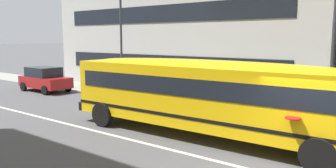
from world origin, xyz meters
name	(u,v)px	position (x,y,z in m)	size (l,w,h in m)	color
school_bus	(212,92)	(-3.49, 1.97, 1.66)	(12.58, 2.99, 2.80)	yellow
parked_car_red_beside_sign	(45,79)	(-17.61, 4.41, 0.84)	(3.93, 1.94, 1.64)	maroon
street_lamp	(121,26)	(-12.44, 6.52, 4.31)	(0.44, 0.44, 6.80)	#38383D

